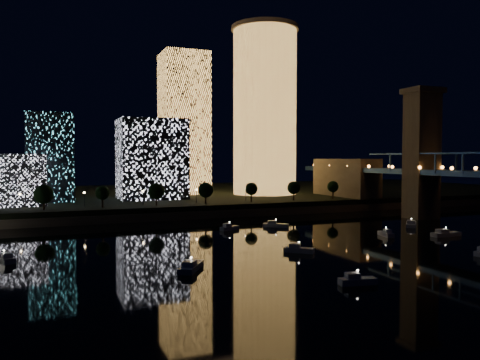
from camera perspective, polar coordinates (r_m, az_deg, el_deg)
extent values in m
plane|color=black|center=(115.31, 14.52, -8.99)|extent=(520.00, 520.00, 0.00)
cube|color=black|center=(260.34, -6.97, -1.94)|extent=(420.00, 160.00, 5.00)
cube|color=#6B5E4C|center=(186.57, -0.70, -4.02)|extent=(420.00, 6.00, 3.00)
cylinder|color=#EAA44B|center=(240.89, 3.04, 8.16)|extent=(32.00, 32.00, 82.74)
cylinder|color=#6B5E4C|center=(248.60, 3.07, 17.92)|extent=(34.00, 34.00, 2.00)
cube|color=#EAA44B|center=(245.52, -6.85, 6.81)|extent=(22.72, 22.72, 72.30)
cube|color=white|center=(216.29, -10.75, 2.52)|extent=(29.09, 24.61, 35.80)
cube|color=#53CEE1|center=(215.85, -22.11, 2.55)|extent=(18.55, 24.11, 37.09)
cube|color=white|center=(200.17, -25.32, 0.04)|extent=(19.90, 18.09, 19.90)
cube|color=#6B5E4C|center=(193.22, 21.26, 2.71)|extent=(11.00, 9.00, 48.00)
cube|color=#6B5E4C|center=(194.96, 21.39, 10.08)|extent=(13.00, 11.00, 2.00)
cube|color=#6B5E4C|center=(232.43, 12.73, -0.31)|extent=(12.00, 40.00, 23.00)
cube|color=navy|center=(179.70, 23.15, 1.91)|extent=(0.50, 0.50, 7.00)
cube|color=navy|center=(197.34, 18.20, 2.03)|extent=(0.50, 0.50, 7.00)
sphere|color=#FF9038|center=(185.83, 21.07, 1.43)|extent=(1.20, 1.20, 1.20)
sphere|color=#FF9038|center=(220.82, 13.06, 1.70)|extent=(1.20, 1.20, 1.20)
cube|color=silver|center=(98.84, -5.97, -10.51)|extent=(7.46, 9.39, 1.20)
cube|color=silver|center=(97.30, -6.21, -10.06)|extent=(3.77, 4.02, 1.00)
sphere|color=white|center=(98.41, -5.98, -9.38)|extent=(0.36, 0.36, 0.36)
cube|color=silver|center=(146.30, 17.36, -6.33)|extent=(3.58, 7.01, 1.20)
cube|color=silver|center=(145.25, 17.54, -5.96)|extent=(2.22, 2.67, 1.00)
sphere|color=white|center=(146.01, 17.37, -5.55)|extent=(0.36, 0.36, 0.36)
cube|color=silver|center=(118.01, -26.83, -8.63)|extent=(5.27, 7.81, 1.20)
cube|color=silver|center=(116.77, -26.65, -8.19)|extent=(2.86, 3.19, 1.00)
sphere|color=white|center=(117.65, -26.85, -7.67)|extent=(0.36, 0.36, 0.36)
cube|color=silver|center=(90.07, 14.15, -11.88)|extent=(7.19, 3.42, 1.20)
cube|color=silver|center=(89.37, 13.54, -11.26)|extent=(2.70, 2.20, 1.00)
sphere|color=white|center=(89.59, 14.16, -10.64)|extent=(0.36, 0.36, 0.36)
cube|color=silver|center=(116.91, 7.20, -8.47)|extent=(6.99, 6.68, 1.20)
cube|color=silver|center=(116.95, 6.68, -7.91)|extent=(3.18, 3.14, 1.00)
sphere|color=white|center=(116.54, 7.21, -7.51)|extent=(0.36, 0.36, 0.36)
cube|color=silver|center=(151.87, -1.28, -5.89)|extent=(7.10, 4.57, 1.20)
cube|color=silver|center=(151.03, -1.56, -5.51)|extent=(2.86, 2.53, 1.00)
sphere|color=white|center=(151.59, -1.28, -5.14)|extent=(0.36, 0.36, 0.36)
cube|color=silver|center=(158.65, 4.41, -5.53)|extent=(8.60, 7.06, 1.20)
cube|color=silver|center=(158.67, 3.95, -5.13)|extent=(3.72, 3.52, 1.00)
sphere|color=white|center=(158.38, 4.41, -4.81)|extent=(0.36, 0.36, 0.36)
cube|color=silver|center=(170.74, 20.15, -5.10)|extent=(9.25, 9.54, 1.20)
cube|color=silver|center=(169.10, 20.15, -4.80)|extent=(4.32, 4.36, 1.00)
sphere|color=white|center=(170.49, 20.16, -4.44)|extent=(0.36, 0.36, 0.36)
cube|color=silver|center=(152.47, 23.80, -6.07)|extent=(9.28, 3.17, 1.20)
cube|color=silver|center=(151.36, 23.43, -5.71)|extent=(3.28, 2.47, 1.00)
sphere|color=white|center=(152.19, 23.81, -5.33)|extent=(0.36, 0.36, 0.36)
cylinder|color=black|center=(179.32, -22.79, -2.73)|extent=(0.70, 0.70, 4.00)
sphere|color=black|center=(179.04, -22.81, -1.61)|extent=(6.80, 6.80, 6.80)
cylinder|color=black|center=(180.16, -16.41, -2.61)|extent=(0.70, 0.70, 4.00)
sphere|color=black|center=(179.88, -16.43, -1.50)|extent=(5.29, 5.29, 5.29)
cylinder|color=black|center=(183.19, -10.17, -2.46)|extent=(0.70, 0.70, 4.00)
sphere|color=black|center=(182.92, -10.18, -1.37)|extent=(6.28, 6.28, 6.28)
cylinder|color=black|center=(188.31, -4.20, -2.29)|extent=(0.70, 0.70, 4.00)
sphere|color=black|center=(188.04, -4.21, -1.22)|extent=(6.14, 6.14, 6.14)
cylinder|color=black|center=(195.35, 1.39, -2.10)|extent=(0.70, 0.70, 4.00)
sphere|color=black|center=(195.09, 1.39, -1.08)|extent=(5.31, 5.31, 5.31)
cylinder|color=black|center=(204.11, 6.55, -1.92)|extent=(0.70, 0.70, 4.00)
sphere|color=black|center=(203.87, 6.56, -0.94)|extent=(5.62, 5.62, 5.62)
cylinder|color=black|center=(214.39, 11.25, -1.74)|extent=(0.70, 0.70, 4.00)
sphere|color=black|center=(214.16, 11.26, -0.80)|extent=(5.09, 5.09, 5.09)
cylinder|color=black|center=(185.53, -25.25, -2.45)|extent=(0.24, 0.24, 5.00)
sphere|color=#FFCC7F|center=(185.32, -25.26, -1.58)|extent=(0.70, 0.70, 0.70)
cylinder|color=black|center=(185.59, -18.44, -2.33)|extent=(0.24, 0.24, 5.00)
sphere|color=#FFCC7F|center=(185.38, -18.46, -1.47)|extent=(0.70, 0.70, 0.70)
cylinder|color=black|center=(188.25, -11.74, -2.18)|extent=(0.24, 0.24, 5.00)
sphere|color=#FFCC7F|center=(188.04, -11.75, -1.33)|extent=(0.70, 0.70, 0.70)
cylinder|color=black|center=(193.38, -5.31, -2.01)|extent=(0.24, 0.24, 5.00)
sphere|color=#FFCC7F|center=(193.18, -5.32, -1.19)|extent=(0.70, 0.70, 0.70)
cylinder|color=black|center=(200.81, 0.71, -1.83)|extent=(0.24, 0.24, 5.00)
sphere|color=#FFCC7F|center=(200.61, 0.71, -1.04)|extent=(0.70, 0.70, 0.70)
cylinder|color=black|center=(210.29, 6.25, -1.65)|extent=(0.24, 0.24, 5.00)
sphere|color=#FFCC7F|center=(210.10, 6.25, -0.89)|extent=(0.70, 0.70, 0.70)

